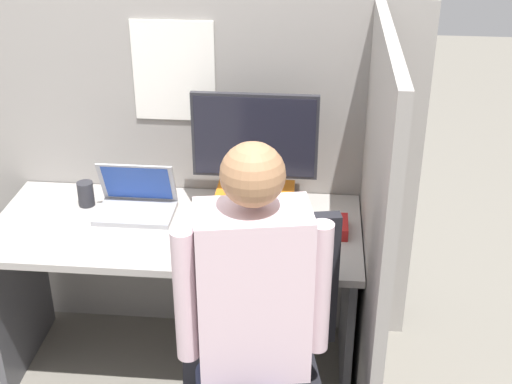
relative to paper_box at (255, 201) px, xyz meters
name	(u,v)px	position (x,y,z in m)	size (l,w,h in m)	color
cubicle_panel_back	(190,173)	(-0.30, 0.19, 0.02)	(1.97, 0.05, 1.55)	gray
cubicle_panel_right	(370,230)	(0.46, -0.23, 0.02)	(0.04, 1.28, 1.55)	gray
desk	(178,262)	(-0.30, -0.16, -0.22)	(1.47, 0.65, 0.72)	#9E9993
paper_box	(255,201)	(0.00, 0.00, 0.00)	(0.32, 0.24, 0.08)	orange
monitor	(255,142)	(0.00, 0.00, 0.26)	(0.50, 0.20, 0.42)	#232328
laptop	(136,203)	(-0.48, -0.07, 0.00)	(0.31, 0.21, 0.21)	#99999E
mouse	(185,241)	(-0.23, -0.30, -0.02)	(0.06, 0.04, 0.03)	gray
stapler	(341,227)	(0.35, -0.15, -0.02)	(0.05, 0.14, 0.05)	#A31919
carrot_toy	(209,251)	(-0.14, -0.37, -0.02)	(0.04, 0.15, 0.04)	orange
office_chair	(262,362)	(0.09, -0.70, -0.24)	(0.55, 0.59, 1.00)	black
person	(248,325)	(0.06, -0.85, 0.03)	(0.47, 0.45, 1.37)	#282D4C
pen_cup	(86,194)	(-0.70, -0.03, 0.01)	(0.07, 0.07, 0.10)	#28282D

